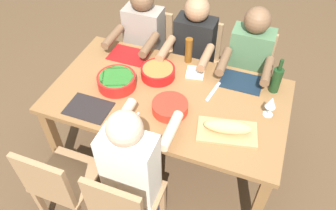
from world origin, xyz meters
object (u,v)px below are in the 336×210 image
Objects in this scene: dining_table at (168,102)px; napkin_stack at (195,73)px; wine_bottle at (276,79)px; diner_far_left at (143,41)px; diner_far_right at (248,64)px; diner_near_center at (133,164)px; serving_bowl_greens at (117,81)px; chair_far_right at (247,70)px; chair_near_left at (59,182)px; wine_glass at (271,103)px; serving_bowl_fruit at (158,72)px; bread_loaf at (228,126)px; cutting_board at (227,132)px; chair_near_center at (124,206)px; chair_far_left at (151,49)px; diner_far_center at (193,52)px; chair_far_center at (197,59)px; serving_bowl_pasta at (170,107)px; beer_bottle at (189,50)px.

napkin_stack is (0.12, 0.30, 0.09)m from dining_table.
dining_table is 6.10× the size of wine_bottle.
dining_table is 0.80m from diner_far_left.
diner_near_center is at bearing -111.06° from diner_far_right.
wine_bottle reaches higher than serving_bowl_greens.
diner_far_right reaches higher than napkin_stack.
chair_far_right and chair_near_left have the same top height.
diner_near_center is 7.23× the size of wine_glass.
bread_loaf is (0.65, -0.38, 0.02)m from serving_bowl_fruit.
cutting_board is 1.25× the size of bread_loaf.
chair_near_center is at bearing -129.96° from wine_glass.
wine_bottle is at bearing 57.34° from chair_near_center.
wine_glass reaches higher than chair_far_left.
chair_far_left reaches higher than cutting_board.
diner_far_center is (0.49, 0.00, 0.00)m from diner_far_left.
chair_far_right is at bearing 107.95° from wine_glass.
serving_bowl_greens is at bearing -142.74° from diner_far_right.
chair_near_center is at bearing -71.42° from diner_far_left.
diner_near_center reaches higher than chair_far_right.
diner_far_left is 3.75× the size of bread_loaf.
diner_far_left is 0.49m from diner_far_center.
napkin_stack is at bearing 126.59° from bread_loaf.
diner_far_right is at bearing 56.09° from chair_near_left.
chair_far_right is 0.68m from napkin_stack.
chair_far_center is (0.00, 1.45, -0.21)m from diner_near_center.
diner_far_center is 0.98m from bread_loaf.
diner_far_left reaches higher than serving_bowl_greens.
diner_far_left reaches higher than chair_near_center.
wine_bottle is 0.27m from wine_glass.
cutting_board is at bearing -53.41° from napkin_stack.
chair_near_left is 6.07× the size of napkin_stack.
wine_glass is at bearing 35.63° from chair_near_left.
chair_far_left reaches higher than serving_bowl_pasta.
napkin_stack is at bearing 61.57° from chair_near_left.
chair_near_center is at bearing -90.00° from diner_near_center.
diner_far_right is 4.65× the size of serving_bowl_pasta.
wine_glass is at bearing -31.87° from chair_far_left.
chair_near_center is 1.63m from chair_far_center.
diner_near_center is 1.35m from diner_far_right.
diner_near_center is at bearing -71.42° from chair_far_left.
beer_bottle is 0.20m from napkin_stack.
serving_bowl_pasta is at bearing -55.52° from serving_bowl_fruit.
diner_far_center is 1.41× the size of chair_near_left.
chair_far_center is at bearing 116.04° from cutting_board.
bread_loaf is 0.36m from wine_glass.
diner_far_center is 5.45× the size of beer_bottle.
diner_near_center is 4.14× the size of wine_bottle.
serving_bowl_greens is at bearing -120.71° from diner_far_center.
chair_near_center is 6.07× the size of napkin_stack.
cutting_board is at bearing -131.16° from wine_glass.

